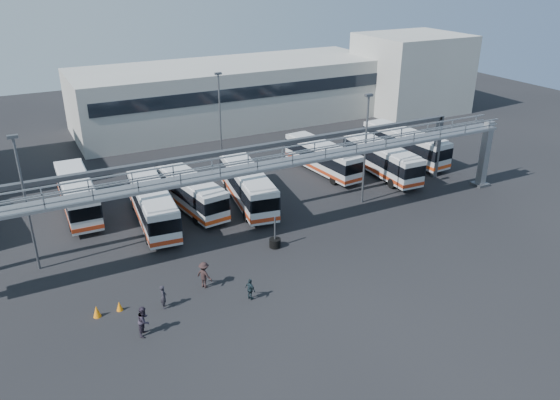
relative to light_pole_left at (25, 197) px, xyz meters
name	(u,v)px	position (x,y,z in m)	size (l,w,h in m)	color
ground	(283,267)	(16.00, -8.00, -5.73)	(140.00, 140.00, 0.00)	black
gantry	(248,172)	(16.00, -2.13, -0.22)	(51.40, 5.15, 7.10)	gray
warehouse	(232,93)	(28.00, 30.00, -1.73)	(42.00, 14.00, 8.00)	#9E9E99
building_right	(411,73)	(54.00, 24.00, -0.23)	(14.00, 12.00, 11.00)	#B2B2AD
light_pole_left	(25,197)	(0.00, 0.00, 0.00)	(0.70, 0.35, 10.21)	#4C4F54
light_pole_mid	(366,144)	(28.00, -1.00, 0.00)	(0.70, 0.35, 10.21)	#4C4F54
light_pole_back	(220,115)	(20.00, 14.00, 0.00)	(0.70, 0.35, 10.21)	#4C4F54
bus_2	(77,193)	(4.21, 8.77, -3.86)	(2.80, 11.15, 3.37)	silver
bus_3	(152,203)	(9.53, 3.55, -3.85)	(3.54, 11.35, 3.39)	silver
bus_4	(189,190)	(13.31, 5.10, -3.95)	(3.88, 10.81, 3.21)	silver
bus_5	(247,185)	(18.40, 3.61, -3.83)	(4.27, 11.54, 3.43)	silver
bus_7	(322,157)	(28.75, 7.37, -3.95)	(3.45, 10.79, 3.22)	silver
bus_8	(382,158)	(33.84, 3.94, -3.88)	(2.91, 11.09, 3.35)	silver
bus_9	(405,144)	(38.99, 6.50, -3.81)	(3.60, 11.56, 3.46)	silver
pedestrian_a	(163,297)	(6.76, -8.97, -4.90)	(0.60, 0.40, 1.66)	black
pedestrian_b	(144,321)	(4.95, -11.12, -4.76)	(0.94, 0.74, 1.94)	#2A2230
pedestrian_c	(204,275)	(9.96, -7.88, -4.76)	(1.25, 0.72, 1.93)	black
pedestrian_d	(250,289)	(12.15, -10.69, -4.96)	(0.90, 0.37, 1.53)	#1A282E
cone_left	(119,306)	(4.10, -7.95, -5.40)	(0.41, 0.41, 0.65)	orange
cone_right	(97,311)	(2.68, -7.99, -5.33)	(0.50, 0.50, 0.80)	orange
tire_stack	(275,242)	(16.87, -5.01, -5.29)	(0.91, 0.91, 2.60)	black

